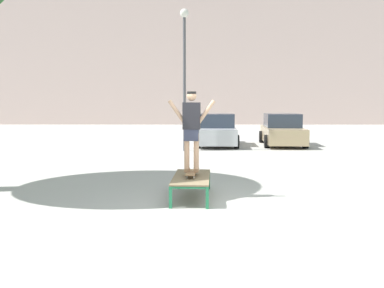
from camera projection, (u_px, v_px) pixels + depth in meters
name	position (u px, v px, depth m)	size (l,w,h in m)	color
ground_plane	(229.00, 209.00, 7.91)	(120.00, 120.00, 0.00)	#B7B5AD
building_facade	(166.00, 53.00, 40.39)	(43.74, 4.00, 13.68)	beige
skate_box	(192.00, 178.00, 8.85)	(0.85, 1.94, 0.46)	#237A4C
skateboard	(192.00, 173.00, 8.84)	(0.27, 0.81, 0.09)	#9E754C
skater	(192.00, 126.00, 8.74)	(1.00, 0.31, 1.69)	tan
car_silver	(217.00, 131.00, 19.90)	(2.04, 4.26, 1.50)	#B7BABF
car_tan	(282.00, 131.00, 19.94)	(2.13, 4.30, 1.50)	tan
light_post	(184.00, 59.00, 17.23)	(0.36, 0.36, 5.83)	#4C4C51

